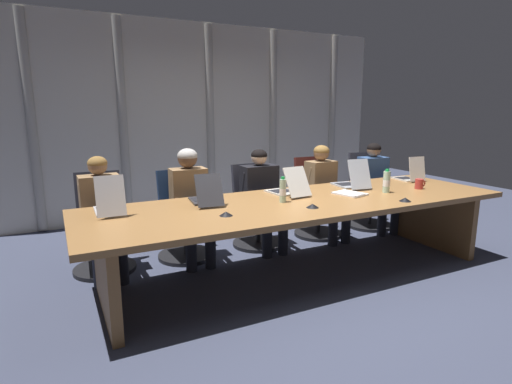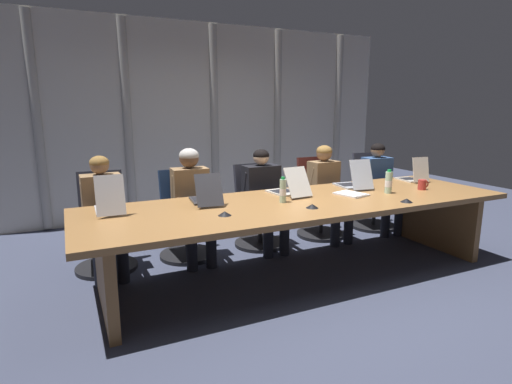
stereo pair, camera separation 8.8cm
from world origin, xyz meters
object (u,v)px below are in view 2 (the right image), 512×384
Objects in this scene: person_right_end at (380,182)px; person_right_mid at (328,187)px; person_left_mid at (192,197)px; conference_mic_left_side at (225,213)px; water_bottle_secondary at (389,182)px; coffee_mug_near at (422,185)px; laptop_right_end at (413,176)px; office_chair_left_end at (104,233)px; spiral_notepad at (351,194)px; laptop_left_mid at (205,197)px; laptop_left_end at (110,205)px; laptop_center at (288,189)px; water_bottle_primary at (283,191)px; conference_mic_middle at (312,206)px; person_left_end at (104,209)px; office_chair_center at (258,215)px; person_center at (264,193)px; conference_mic_right_side at (407,200)px; laptop_right_mid at (353,182)px; office_chair_right_end at (373,200)px; office_chair_right_mid at (319,206)px.

person_right_mid is at bearing -84.25° from person_right_end.
person_left_mid is 1.03m from conference_mic_left_side.
water_bottle_secondary reaches higher than coffee_mug_near.
person_right_mid is 2.00m from conference_mic_left_side.
laptop_right_end is 3.51m from office_chair_left_end.
laptop_left_mid is at bearing 153.10° from spiral_notepad.
laptop_left_end is at bearing 157.21° from spiral_notepad.
laptop_right_end is 0.39× the size of office_chair_left_end.
laptop_center is 2.11× the size of water_bottle_primary.
conference_mic_middle is (0.75, -1.11, 0.07)m from person_left_mid.
person_left_end reaches higher than laptop_center.
water_bottle_secondary is 0.46m from coffee_mug_near.
conference_mic_left_side is (-2.28, -0.09, -0.04)m from coffee_mug_near.
laptop_center is 1.43× the size of spiral_notepad.
office_chair_center is 1.20m from spiral_notepad.
person_center is 0.86m from person_right_mid.
laptop_left_mid is 4.51× the size of conference_mic_right_side.
person_right_mid is 1.46m from conference_mic_middle.
water_bottle_primary is (1.49, -0.81, 0.20)m from person_left_end.
person_left_mid is 4.86× the size of water_bottle_secondary.
laptop_left_end is at bearing 83.94° from laptop_center.
water_bottle_secondary is at bearing -152.60° from laptop_right_mid.
conference_mic_middle is at bearing 165.90° from laptop_center.
office_chair_center is at bearing -80.24° from office_chair_right_end.
laptop_right_mid is at bearing 97.41° from laptop_right_end.
spiral_notepad is at bearing -122.95° from laptop_center.
conference_mic_middle is at bearing -6.72° from office_chair_center.
water_bottle_secondary is at bearing -25.51° from office_chair_right_end.
conference_mic_middle is (0.13, -0.30, -0.09)m from water_bottle_primary.
laptop_center is 1.47m from coffee_mug_near.
conference_mic_middle is at bearing -169.19° from water_bottle_secondary.
person_right_mid is (2.57, -0.17, 0.29)m from office_chair_left_end.
laptop_left_end is 0.46× the size of office_chair_center.
person_right_end is at bearing 51.52° from water_bottle_secondary.
person_left_end is at bearing 151.56° from water_bottle_primary.
laptop_left_end is 1.02m from person_left_mid.
person_left_end is 3.26× the size of spiral_notepad.
laptop_right_mid is at bearing 110.45° from water_bottle_secondary.
water_bottle_primary is at bearing 175.18° from water_bottle_secondary.
person_right_mid is 1.36m from water_bottle_primary.
person_right_mid reaches higher than water_bottle_primary.
person_left_mid reaches higher than person_center.
office_chair_left_end is 0.85× the size of person_right_mid.
person_center reaches higher than conference_mic_left_side.
coffee_mug_near is at bearing 73.73° from office_chair_left_end.
conference_mic_left_side is at bearing -53.63° from office_chair_right_mid.
office_chair_left_end is 0.33m from person_left_end.
office_chair_right_mid is 4.10× the size of water_bottle_primary.
water_bottle_primary is (-1.93, -0.98, 0.47)m from office_chair_right_end.
person_right_end reaches higher than person_center.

